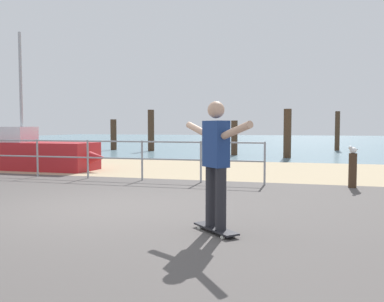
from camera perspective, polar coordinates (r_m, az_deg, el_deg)
name	(u,v)px	position (r m, az deg, el deg)	size (l,w,h in m)	color
ground_plane	(62,223)	(6.33, -17.71, -9.58)	(24.00, 10.00, 0.04)	#514C49
beach_strip	(199,169)	(13.66, 0.93, -2.48)	(24.00, 6.00, 0.04)	tan
sea_surface	(269,141)	(41.33, 10.67, 1.43)	(72.00, 50.00, 0.04)	slate
railing_fence	(88,153)	(11.27, -14.37, -0.30)	(9.43, 0.05, 1.05)	gray
sailboat	(34,154)	(14.20, -21.16, -0.39)	(4.97, 1.49, 4.45)	#B21E23
skateboard	(216,229)	(5.45, 3.32, -10.81)	(0.71, 0.70, 0.08)	black
skateboarder	(216,157)	(5.30, 3.35, -0.80)	(1.09, 1.08, 1.65)	#26262B
bollard_short	(353,171)	(9.97, 21.52, -2.60)	(0.18, 0.18, 0.80)	#422D1E
seagull	(353,150)	(9.92, 21.56, 0.14)	(0.25, 0.47, 0.18)	white
groyne_post_0	(114,135)	(24.76, -10.91, 2.24)	(0.36, 0.36, 1.83)	#422D1E
groyne_post_1	(151,131)	(23.31, -5.75, 2.86)	(0.36, 0.36, 2.36)	#422D1E
groyne_post_2	(210,135)	(26.20, 2.50, 2.28)	(0.35, 0.35, 1.76)	#422D1E
groyne_post_3	(234,138)	(19.96, 5.93, 1.82)	(0.31, 0.31, 1.70)	#422D1E
groyne_post_4	(287,134)	(18.54, 13.18, 2.38)	(0.34, 0.34, 2.19)	#422D1E
groyne_post_5	(337,131)	(25.00, 19.64, 2.63)	(0.27, 0.27, 2.29)	#422D1E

